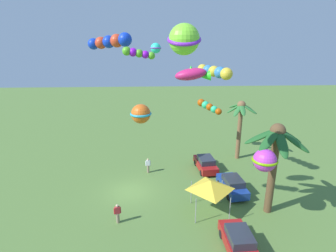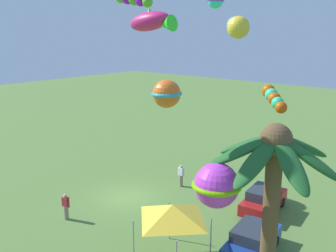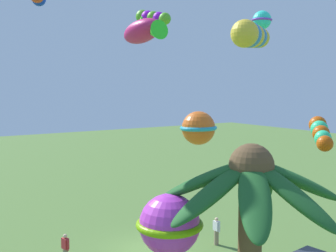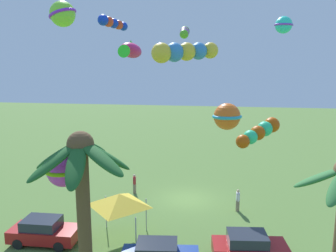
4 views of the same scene
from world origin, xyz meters
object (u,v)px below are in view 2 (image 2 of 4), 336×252
palm_tree_1 (273,174)px  kite_ball_3 (216,1)px  spectator_1 (66,206)px  kite_tube_7 (274,98)px  kite_fish_5 (152,21)px  spectator_0 (181,175)px  festival_tent (173,212)px  parked_car_2 (263,200)px  kite_ball_0 (217,185)px  kite_tube_1 (237,26)px  kite_ball_6 (167,94)px  parked_car_0 (252,240)px

palm_tree_1 → kite_ball_3: (-9.45, -8.88, 6.97)m
spectator_1 → kite_tube_7: bearing=135.8°
spectator_1 → kite_fish_5: kite_fish_5 is taller
palm_tree_1 → spectator_0: (-7.21, -9.86, -4.81)m
kite_ball_3 → festival_tent: bearing=23.8°
parked_car_2 → spectator_0: (0.29, -6.14, 0.06)m
spectator_0 → kite_ball_3: 12.03m
festival_tent → kite_ball_0: 4.70m
kite_ball_0 → palm_tree_1: bearing=137.2°
palm_tree_1 → kite_ball_0: size_ratio=2.98×
spectator_0 → spectator_1: same height
palm_tree_1 → festival_tent: size_ratio=2.62×
kite_tube_1 → kite_tube_7: 5.46m
kite_tube_1 → kite_fish_5: (3.36, -2.34, 0.18)m
parked_car_2 → festival_tent: size_ratio=1.42×
spectator_0 → spectator_1: (8.05, -2.12, 0.00)m
palm_tree_1 → kite_tube_1: (-3.90, -4.00, 5.23)m
spectator_0 → kite_fish_5: 12.70m
kite_fish_5 → kite_tube_7: 8.69m
kite_tube_1 → festival_tent: bearing=-11.6°
spectator_1 → kite_ball_6: (-7.12, 1.59, 5.87)m
parked_car_0 → kite_fish_5: (2.43, -4.26, 10.28)m
kite_ball_0 → kite_fish_5: bearing=-112.5°
parked_car_2 → kite_ball_3: kite_ball_3 is taller
spectator_1 → kite_tube_7: size_ratio=0.71×
spectator_1 → kite_tube_1: bearing=120.7°
palm_tree_1 → parked_car_0: bearing=-144.9°
parked_car_2 → kite_tube_1: (3.59, -0.28, 10.10)m
parked_car_2 → kite_ball_6: kite_ball_6 is taller
kite_ball_3 → kite_ball_6: 6.88m
kite_ball_0 → kite_fish_5: (-2.05, -4.95, 5.74)m
spectator_0 → kite_tube_7: kite_tube_7 is taller
spectator_1 → festival_tent: bearing=97.7°
kite_ball_0 → kite_ball_3: 15.15m
kite_tube_1 → kite_ball_6: kite_tube_1 is taller
kite_ball_3 → kite_fish_5: (8.90, 2.53, -1.56)m
spectator_0 → spectator_1: bearing=-14.7°
kite_tube_7 → palm_tree_1: bearing=25.2°
spectator_0 → festival_tent: bearing=35.7°
kite_ball_0 → kite_ball_6: (-7.79, -8.99, 1.39)m
palm_tree_1 → kite_ball_0: (1.51, -1.39, -0.33)m
parked_car_0 → kite_ball_3: kite_ball_3 is taller
palm_tree_1 → kite_tube_1: bearing=-134.3°
kite_tube_1 → kite_ball_3: bearing=-138.7°
parked_car_2 → kite_ball_6: bearing=-79.7°
spectator_0 → palm_tree_1: bearing=53.8°
spectator_1 → kite_ball_0: (0.66, 10.58, 4.48)m
kite_ball_6 → kite_tube_7: bearing=102.1°
parked_car_2 → kite_ball_0: 10.35m
parked_car_0 → kite_fish_5: 11.39m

